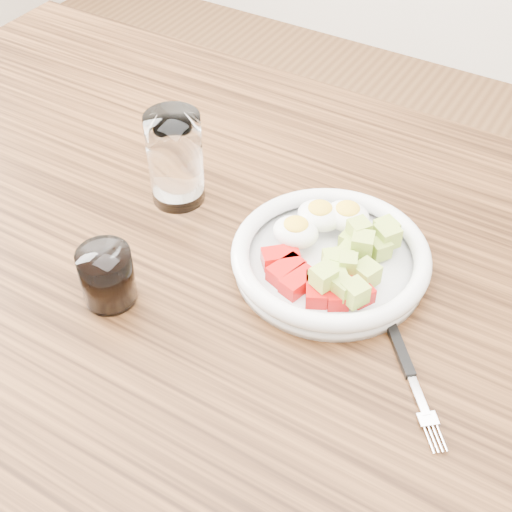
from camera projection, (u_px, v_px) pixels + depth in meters
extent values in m
cube|color=brown|center=(89.00, 202.00, 1.59)|extent=(0.07, 0.07, 0.73)
cube|color=#583318|center=(259.00, 293.00, 0.87)|extent=(1.50, 0.90, 0.04)
cylinder|color=white|center=(330.00, 265.00, 0.87)|extent=(0.23, 0.23, 0.01)
torus|color=white|center=(331.00, 254.00, 0.85)|extent=(0.24, 0.24, 0.02)
cube|color=red|center=(280.00, 257.00, 0.85)|extent=(0.05, 0.05, 0.02)
cube|color=red|center=(286.00, 271.00, 0.83)|extent=(0.04, 0.05, 0.02)
cube|color=red|center=(299.00, 282.00, 0.82)|extent=(0.03, 0.05, 0.02)
cube|color=red|center=(316.00, 290.00, 0.81)|extent=(0.04, 0.05, 0.02)
cube|color=red|center=(337.00, 292.00, 0.81)|extent=(0.04, 0.05, 0.02)
cube|color=red|center=(356.00, 289.00, 0.81)|extent=(0.05, 0.04, 0.02)
ellipsoid|color=white|center=(320.00, 216.00, 0.89)|extent=(0.06, 0.05, 0.03)
ellipsoid|color=yellow|center=(320.00, 208.00, 0.88)|extent=(0.03, 0.03, 0.01)
ellipsoid|color=white|center=(347.00, 216.00, 0.89)|extent=(0.06, 0.05, 0.03)
ellipsoid|color=yellow|center=(348.00, 208.00, 0.88)|extent=(0.03, 0.03, 0.01)
ellipsoid|color=white|center=(296.00, 232.00, 0.86)|extent=(0.06, 0.05, 0.03)
ellipsoid|color=yellow|center=(296.00, 224.00, 0.86)|extent=(0.03, 0.03, 0.01)
cube|color=#AABB47|center=(359.00, 230.00, 0.85)|extent=(0.03, 0.03, 0.02)
cube|color=#AABB47|center=(351.00, 242.00, 0.86)|extent=(0.03, 0.03, 0.02)
cube|color=#AABB47|center=(386.00, 230.00, 0.87)|extent=(0.03, 0.03, 0.02)
cube|color=#AABB47|center=(323.00, 279.00, 0.82)|extent=(0.03, 0.03, 0.03)
cube|color=#AABB47|center=(342.00, 262.00, 0.83)|extent=(0.03, 0.03, 0.02)
cube|color=#AABB47|center=(344.00, 288.00, 0.79)|extent=(0.03, 0.03, 0.02)
cube|color=#AABB47|center=(355.00, 293.00, 0.79)|extent=(0.03, 0.03, 0.02)
cube|color=#AABB47|center=(387.00, 236.00, 0.86)|extent=(0.04, 0.04, 0.03)
cube|color=#AABB47|center=(380.00, 248.00, 0.85)|extent=(0.03, 0.03, 0.02)
cube|color=#AABB47|center=(348.00, 264.00, 0.82)|extent=(0.03, 0.03, 0.02)
cube|color=#AABB47|center=(333.00, 277.00, 0.82)|extent=(0.04, 0.04, 0.03)
cube|color=#AABB47|center=(366.00, 274.00, 0.82)|extent=(0.03, 0.03, 0.03)
cube|color=#AABB47|center=(334.00, 262.00, 0.83)|extent=(0.04, 0.04, 0.02)
cube|color=#AABB47|center=(352.00, 253.00, 0.85)|extent=(0.03, 0.03, 0.03)
cube|color=#AABB47|center=(334.00, 263.00, 0.83)|extent=(0.03, 0.03, 0.02)
cube|color=#AABB47|center=(363.00, 244.00, 0.84)|extent=(0.03, 0.03, 0.02)
cube|color=#AABB47|center=(324.00, 277.00, 0.79)|extent=(0.03, 0.03, 0.02)
cube|color=black|center=(399.00, 346.00, 0.78)|extent=(0.06, 0.07, 0.01)
cube|color=silver|center=(419.00, 396.00, 0.73)|extent=(0.04, 0.04, 0.00)
cube|color=silver|center=(428.00, 419.00, 0.71)|extent=(0.02, 0.02, 0.00)
cylinder|color=silver|center=(429.00, 440.00, 0.69)|extent=(0.02, 0.02, 0.00)
cylinder|color=silver|center=(434.00, 439.00, 0.70)|extent=(0.02, 0.02, 0.00)
cylinder|color=silver|center=(438.00, 439.00, 0.70)|extent=(0.02, 0.02, 0.00)
cylinder|color=silver|center=(442.00, 438.00, 0.70)|extent=(0.02, 0.02, 0.00)
cylinder|color=white|center=(175.00, 159.00, 0.92)|extent=(0.07, 0.07, 0.13)
cylinder|color=white|center=(107.00, 276.00, 0.81)|extent=(0.06, 0.06, 0.07)
cylinder|color=black|center=(107.00, 277.00, 0.81)|extent=(0.05, 0.05, 0.06)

